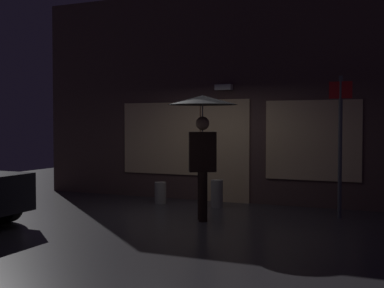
{
  "coord_description": "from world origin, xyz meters",
  "views": [
    {
      "loc": [
        3.92,
        -8.31,
        1.69
      ],
      "look_at": [
        0.2,
        0.01,
        1.33
      ],
      "focal_mm": 49.05,
      "sensor_mm": 36.0,
      "label": 1
    }
  ],
  "objects": [
    {
      "name": "street_sign_post",
      "position": [
        2.54,
        1.21,
        1.43
      ],
      "size": [
        0.4,
        0.07,
        2.52
      ],
      "color": "#595B60",
      "rests_on": "ground"
    },
    {
      "name": "sidewalk_bollard_2",
      "position": [
        -1.17,
        1.44,
        0.23
      ],
      "size": [
        0.24,
        0.24,
        0.45
      ],
      "primitive_type": "cylinder",
      "color": "#9E998E",
      "rests_on": "ground"
    },
    {
      "name": "ground_plane",
      "position": [
        0.0,
        0.0,
        0.0
      ],
      "size": [
        18.0,
        18.0,
        0.0
      ],
      "primitive_type": "plane",
      "color": "#38353A"
    },
    {
      "name": "person_with_umbrella",
      "position": [
        0.4,
        0.01,
        1.71
      ],
      "size": [
        1.2,
        1.2,
        2.17
      ],
      "rotation": [
        0.0,
        0.0,
        -2.64
      ],
      "color": "black",
      "rests_on": "ground"
    },
    {
      "name": "building_facade",
      "position": [
        0.0,
        2.35,
        2.26
      ],
      "size": [
        9.14,
        0.48,
        4.58
      ],
      "color": "brown",
      "rests_on": "ground"
    },
    {
      "name": "sidewalk_bollard",
      "position": [
        0.1,
        1.46,
        0.28
      ],
      "size": [
        0.24,
        0.24,
        0.55
      ],
      "primitive_type": "cylinder",
      "color": "#9E998E",
      "rests_on": "ground"
    }
  ]
}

